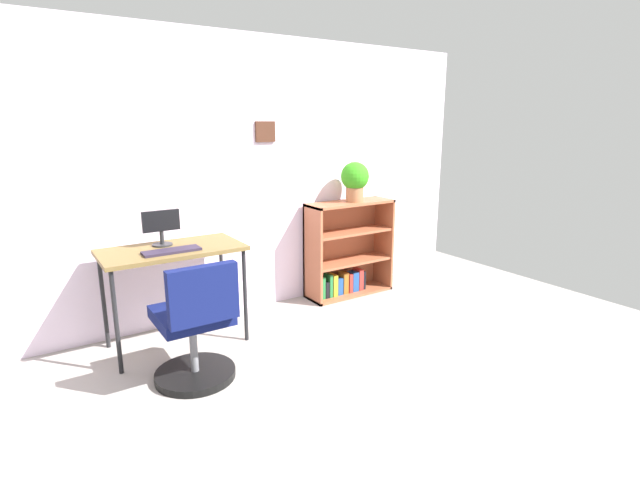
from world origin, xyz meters
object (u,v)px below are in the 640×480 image
potted_plant_on_shelf (355,179)px  office_chair (196,332)px  desk (172,257)px  keyboard (172,251)px  bookshelf_low (346,253)px  monitor (161,226)px

potted_plant_on_shelf → office_chair: bearing=-157.0°
desk → keyboard: 0.14m
keyboard → office_chair: office_chair is taller
office_chair → bookshelf_low: bookshelf_low is taller
monitor → office_chair: monitor is taller
desk → potted_plant_on_shelf: bearing=5.1°
monitor → keyboard: (0.00, -0.22, -0.14)m
bookshelf_low → desk: bearing=-172.8°
monitor → desk: bearing=-70.5°
office_chair → keyboard: bearing=86.7°
keyboard → bookshelf_low: size_ratio=0.43×
potted_plant_on_shelf → desk: bearing=-174.9°
monitor → potted_plant_on_shelf: potted_plant_on_shelf is taller
desk → bookshelf_low: bookshelf_low is taller
desk → office_chair: 0.71m
desk → monitor: size_ratio=3.71×
desk → monitor: monitor is taller
bookshelf_low → potted_plant_on_shelf: (0.05, -0.06, 0.72)m
desk → potted_plant_on_shelf: 1.84m
monitor → potted_plant_on_shelf: size_ratio=0.73×
monitor → potted_plant_on_shelf: bearing=1.9°
office_chair → desk: bearing=84.2°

